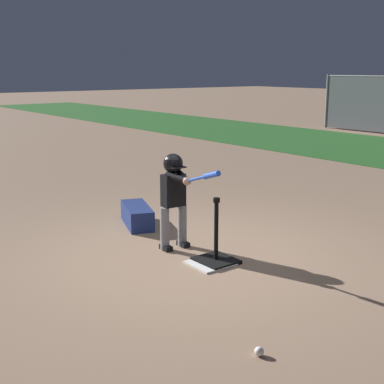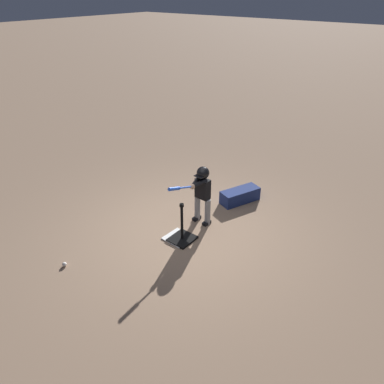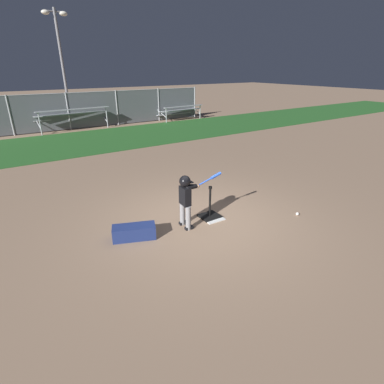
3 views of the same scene
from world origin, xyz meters
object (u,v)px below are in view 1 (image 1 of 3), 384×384
(bleachers_far_left, at_px, (381,117))
(baseball, at_px, (259,351))
(equipment_bag, at_px, (137,215))
(batter_child, at_px, (175,189))
(batting_tee, at_px, (216,254))

(bleachers_far_left, bearing_deg, baseball, -59.75)
(equipment_bag, bearing_deg, batter_child, 12.81)
(batter_child, xyz_separation_m, baseball, (2.41, -0.96, -0.70))
(batter_child, bearing_deg, batting_tee, 6.80)
(batting_tee, xyz_separation_m, equipment_bag, (-1.80, 0.09, 0.04))
(baseball, height_order, equipment_bag, equipment_bag)
(batter_child, distance_m, bleachers_far_left, 14.50)
(bleachers_far_left, bearing_deg, equipment_bag, -70.06)
(batting_tee, height_order, batter_child, batter_child)
(batting_tee, distance_m, baseball, 2.03)
(baseball, bearing_deg, equipment_bag, 162.29)
(batting_tee, bearing_deg, equipment_bag, 177.26)
(batter_child, relative_size, baseball, 15.69)
(batting_tee, xyz_separation_m, baseball, (1.74, -1.04, -0.07))
(baseball, distance_m, equipment_bag, 3.72)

